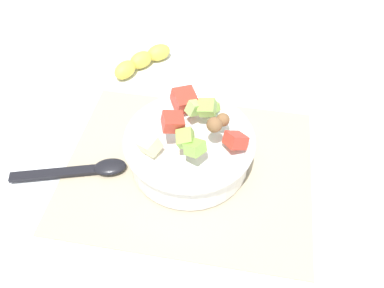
% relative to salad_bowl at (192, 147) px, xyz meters
% --- Properties ---
extents(ground_plane, '(2.40, 2.40, 0.00)m').
position_rel_salad_bowl_xyz_m(ground_plane, '(-0.00, -0.01, -0.05)').
color(ground_plane, silver).
extents(placemat, '(0.43, 0.34, 0.01)m').
position_rel_salad_bowl_xyz_m(placemat, '(-0.00, -0.01, -0.04)').
color(placemat, tan).
rests_on(placemat, ground_plane).
extents(salad_bowl, '(0.22, 0.22, 0.12)m').
position_rel_salad_bowl_xyz_m(salad_bowl, '(0.00, 0.00, 0.00)').
color(salad_bowl, white).
rests_on(salad_bowl, placemat).
extents(serving_spoon, '(0.20, 0.08, 0.01)m').
position_rel_salad_bowl_xyz_m(serving_spoon, '(-0.17, -0.05, -0.03)').
color(serving_spoon, black).
rests_on(serving_spoon, placemat).
extents(banana_whole, '(0.12, 0.14, 0.04)m').
position_rel_salad_bowl_xyz_m(banana_whole, '(-0.16, 0.25, -0.03)').
color(banana_whole, yellow).
rests_on(banana_whole, ground_plane).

